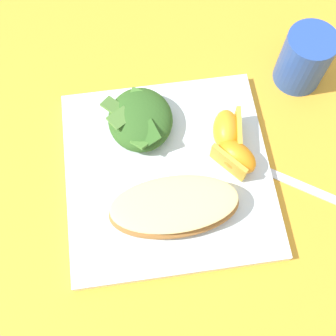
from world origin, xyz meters
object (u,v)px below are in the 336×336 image
Objects in this scene: metal_fork at (293,182)px; drinking_blue_cup at (304,59)px; green_salad_pile at (140,119)px; white_plate at (168,173)px; orange_wedge_front at (235,155)px; orange_wedge_middle at (227,130)px; cheesy_pizza_bread at (171,207)px.

drinking_blue_cup reaches higher than metal_fork.
green_salad_pile is 0.26m from drinking_blue_cup.
drinking_blue_cup is at bearing -58.52° from white_plate.
white_plate is 0.08m from green_salad_pile.
white_plate is 2.69× the size of green_salad_pile.
white_plate is 4.05× the size of orange_wedge_front.
green_salad_pile is 0.23m from metal_fork.
white_plate is at bearing 78.20° from metal_fork.
green_salad_pile is at bearing 74.21° from orange_wedge_middle.
green_salad_pile is 1.60× the size of orange_wedge_middle.
orange_wedge_middle is at bearing -43.16° from cheesy_pizza_bread.
drinking_blue_cup is (0.13, -0.13, 0.01)m from orange_wedge_front.
orange_wedge_middle is at bearing 47.36° from metal_fork.
metal_fork is at bearing -118.69° from green_salad_pile.
cheesy_pizza_bread is 0.18m from metal_fork.
drinking_blue_cup is (0.06, -0.25, 0.01)m from green_salad_pile.
drinking_blue_cup is at bearing -49.30° from cheesy_pizza_bread.
white_plate is at bearing 121.48° from drinking_blue_cup.
cheesy_pizza_bread is 1.64× the size of green_salad_pile.
white_plate is 0.26m from drinking_blue_cup.
white_plate is at bearing 90.94° from orange_wedge_front.
orange_wedge_middle is 0.12m from metal_fork.
orange_wedge_middle is 0.16m from drinking_blue_cup.
orange_wedge_front reaches higher than cheesy_pizza_bread.
cheesy_pizza_bread is at bearing 130.70° from drinking_blue_cup.
orange_wedge_front reaches higher than metal_fork.
metal_fork is (-0.11, -0.20, -0.03)m from green_salad_pile.
drinking_blue_cup reaches higher than orange_wedge_front.
cheesy_pizza_bread is 0.11m from orange_wedge_front.
orange_wedge_front is (0.00, -0.09, 0.03)m from white_plate.
cheesy_pizza_bread is 0.29m from drinking_blue_cup.
orange_wedge_front reaches higher than white_plate.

